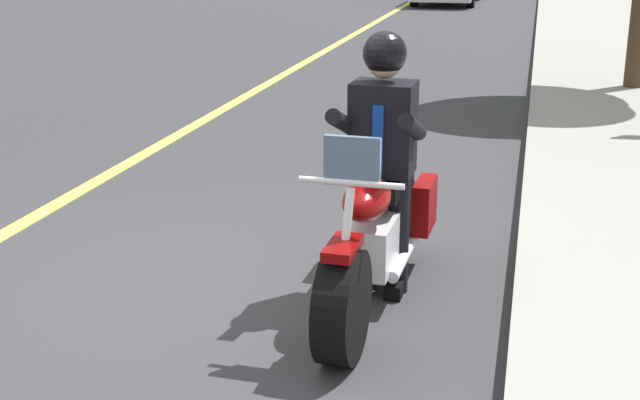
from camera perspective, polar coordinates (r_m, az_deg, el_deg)
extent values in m
plane|color=#333335|center=(5.96, -7.28, -5.99)|extent=(80.00, 80.00, 0.00)
cylinder|color=black|center=(4.90, 1.47, -6.98)|extent=(0.67, 0.22, 0.66)
cylinder|color=black|center=(6.31, 4.91, -1.33)|extent=(0.67, 0.22, 0.66)
cube|color=silver|center=(5.59, 3.48, -2.85)|extent=(0.57, 0.30, 0.32)
ellipsoid|color=#720505|center=(5.29, 3.10, 0.08)|extent=(0.57, 0.30, 0.24)
cube|color=black|center=(5.82, 4.27, 1.27)|extent=(0.71, 0.30, 0.12)
cube|color=#720505|center=(6.19, 6.86, -0.33)|extent=(0.40, 0.13, 0.36)
cube|color=#720505|center=(6.26, 2.88, 0.00)|extent=(0.40, 0.13, 0.36)
cylinder|color=silver|center=(4.82, 1.55, -3.96)|extent=(0.35, 0.06, 0.76)
cylinder|color=silver|center=(4.83, 2.05, 1.13)|extent=(0.05, 0.60, 0.04)
cube|color=#720505|center=(4.77, 1.50, -3.15)|extent=(0.36, 0.17, 0.06)
cylinder|color=silver|center=(5.89, 5.60, -3.47)|extent=(0.90, 0.11, 0.08)
cube|color=slate|center=(4.82, 2.12, 2.56)|extent=(0.05, 0.32, 0.28)
cylinder|color=black|center=(5.80, 5.17, -2.12)|extent=(0.14, 0.14, 0.84)
cube|color=black|center=(5.88, 4.96, -5.71)|extent=(0.26, 0.12, 0.10)
cylinder|color=black|center=(5.84, 2.85, -1.92)|extent=(0.14, 0.14, 0.84)
cube|color=black|center=(5.92, 2.67, -5.48)|extent=(0.26, 0.12, 0.10)
cube|color=black|center=(5.63, 4.15, 4.71)|extent=(0.33, 0.41, 0.60)
cube|color=navy|center=(5.48, 3.81, 3.95)|extent=(0.03, 0.07, 0.44)
cylinder|color=black|center=(5.40, 6.08, 4.77)|extent=(0.55, 0.12, 0.28)
cylinder|color=black|center=(5.49, 1.53, 5.07)|extent=(0.55, 0.12, 0.28)
sphere|color=tan|center=(5.55, 4.25, 9.05)|extent=(0.22, 0.22, 0.22)
sphere|color=black|center=(5.54, 4.26, 9.56)|extent=(0.28, 0.28, 0.28)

